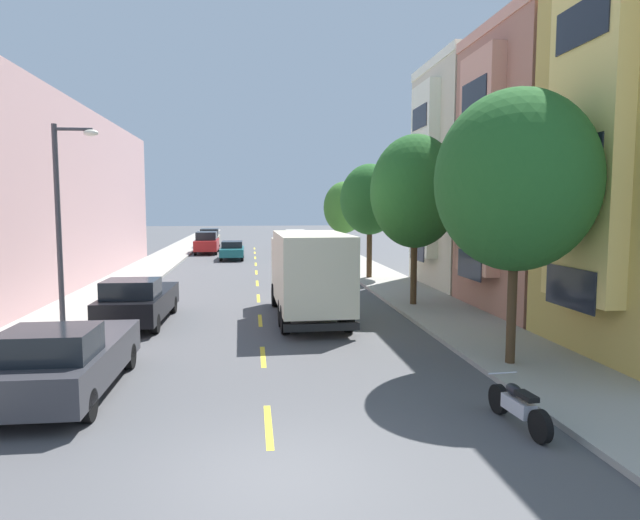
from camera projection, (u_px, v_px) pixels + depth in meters
ground_plane at (256, 267)px, 38.42m from camera, size 160.00×160.00×0.00m
sidewalk_left at (144, 271)px, 35.57m from camera, size 3.20×120.00×0.14m
sidewalk_right at (363, 268)px, 37.30m from camera, size 3.20×120.00×0.14m
lane_centerline_dashes at (257, 277)px, 32.98m from camera, size 0.14×47.20×0.01m
townhouse_second_terracotta at (639, 176)px, 22.24m from camera, size 13.62×6.71×11.21m
townhouse_third_cream at (546, 180)px, 29.04m from camera, size 13.39×6.71×11.49m
street_tree_nearest at (516, 181)px, 14.15m from camera, size 4.10×4.10×7.03m
street_tree_second at (415, 192)px, 22.88m from camera, size 3.67×3.67×6.99m
street_tree_third at (370, 200)px, 31.62m from camera, size 3.35×3.35×6.45m
street_tree_farthest at (344, 208)px, 40.38m from camera, size 2.97×2.97×5.82m
street_lamp at (63, 215)px, 16.94m from camera, size 1.35×0.28×6.53m
delivery_box_truck at (309, 270)px, 20.68m from camera, size 2.55×7.28×3.25m
parked_suv_champagne at (210, 238)px, 55.83m from camera, size 2.08×4.85×1.93m
parked_wagon_navy at (301, 242)px, 52.95m from camera, size 1.89×4.73×1.50m
parked_pickup_charcoal at (67, 360)px, 12.40m from camera, size 2.06×5.32×1.73m
parked_suv_red at (207, 242)px, 49.28m from camera, size 1.99×4.81×1.93m
parked_pickup_black at (138, 301)px, 19.97m from camera, size 2.13×5.35×1.73m
moving_teal_sedan at (232, 250)px, 43.94m from camera, size 1.80×4.50×1.43m
parked_motorcycle at (518, 406)px, 10.68m from camera, size 0.62×2.05×0.90m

